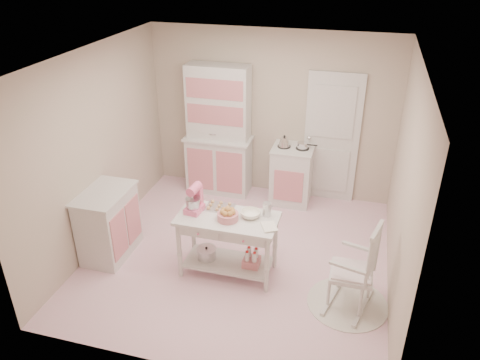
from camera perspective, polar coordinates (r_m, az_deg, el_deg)
name	(u,v)px	position (r m, az deg, el deg)	size (l,w,h in m)	color
room_shell	(238,140)	(5.45, -0.21, 4.93)	(3.84, 3.84, 2.62)	#F99BC0
door	(332,139)	(7.25, 11.10, 4.98)	(0.82, 0.05, 2.04)	silver
hutch	(218,131)	(7.36, -2.67, 5.98)	(1.06, 0.50, 2.08)	silver
stove	(292,175)	(7.30, 6.31, 0.66)	(0.62, 0.57, 0.92)	silver
base_cabinet	(108,224)	(6.28, -15.74, -5.14)	(0.54, 0.84, 0.92)	silver
lace_rug	(347,303)	(5.68, 12.94, -14.43)	(0.92, 0.92, 0.01)	white
rocking_chair	(352,265)	(5.34, 13.55, -10.08)	(0.48, 0.72, 1.10)	silver
work_table	(228,245)	(5.76, -1.49, -7.93)	(1.20, 0.60, 0.80)	silver
stand_mixer	(194,199)	(5.59, -5.63, -2.35)	(0.20, 0.28, 0.34)	pink
cookie_tray	(220,207)	(5.72, -2.46, -3.35)	(0.34, 0.24, 0.02)	silver
bread_basket	(228,216)	(5.47, -1.50, -4.46)	(0.25, 0.25, 0.09)	#D17881
mixing_bowl	(250,214)	(5.52, 1.29, -4.19)	(0.24, 0.24, 0.07)	white
metal_pitcher	(267,209)	(5.53, 3.31, -3.60)	(0.10, 0.10, 0.17)	silver
recipe_book	(262,227)	(5.34, 2.74, -5.80)	(0.16, 0.22, 0.02)	white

